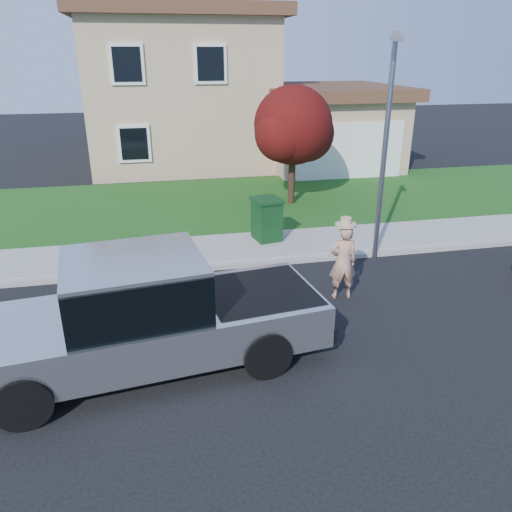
{
  "coord_description": "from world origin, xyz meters",
  "views": [
    {
      "loc": [
        -1.55,
        -8.5,
        5.03
      ],
      "look_at": [
        0.37,
        0.66,
        1.2
      ],
      "focal_mm": 35.0,
      "sensor_mm": 36.0,
      "label": 1
    }
  ],
  "objects_px": {
    "pickup_truck": "(146,317)",
    "street_lamp": "(386,139)",
    "woman": "(343,261)",
    "ornamental_tree": "(294,129)",
    "trash_bin": "(267,219)"
  },
  "relations": [
    {
      "from": "woman",
      "to": "ornamental_tree",
      "type": "distance_m",
      "value": 7.37
    },
    {
      "from": "street_lamp",
      "to": "pickup_truck",
      "type": "bearing_deg",
      "value": -124.34
    },
    {
      "from": "trash_bin",
      "to": "ornamental_tree",
      "type": "bearing_deg",
      "value": 53.37
    },
    {
      "from": "woman",
      "to": "street_lamp",
      "type": "relative_size",
      "value": 0.34
    },
    {
      "from": "pickup_truck",
      "to": "ornamental_tree",
      "type": "bearing_deg",
      "value": 52.95
    },
    {
      "from": "ornamental_tree",
      "to": "pickup_truck",
      "type": "bearing_deg",
      "value": -119.65
    },
    {
      "from": "woman",
      "to": "ornamental_tree",
      "type": "relative_size",
      "value": 0.46
    },
    {
      "from": "ornamental_tree",
      "to": "street_lamp",
      "type": "xyz_separation_m",
      "value": [
        0.78,
        -5.2,
        0.47
      ]
    },
    {
      "from": "pickup_truck",
      "to": "street_lamp",
      "type": "bearing_deg",
      "value": 24.68
    },
    {
      "from": "woman",
      "to": "pickup_truck",
      "type": "bearing_deg",
      "value": 28.76
    },
    {
      "from": "woman",
      "to": "street_lamp",
      "type": "bearing_deg",
      "value": -125.1
    },
    {
      "from": "ornamental_tree",
      "to": "trash_bin",
      "type": "height_order",
      "value": "ornamental_tree"
    },
    {
      "from": "woman",
      "to": "trash_bin",
      "type": "distance_m",
      "value": 3.66
    },
    {
      "from": "pickup_truck",
      "to": "trash_bin",
      "type": "bearing_deg",
      "value": 50.73
    },
    {
      "from": "pickup_truck",
      "to": "street_lamp",
      "type": "xyz_separation_m",
      "value": [
        5.82,
        3.65,
        2.18
      ]
    }
  ]
}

